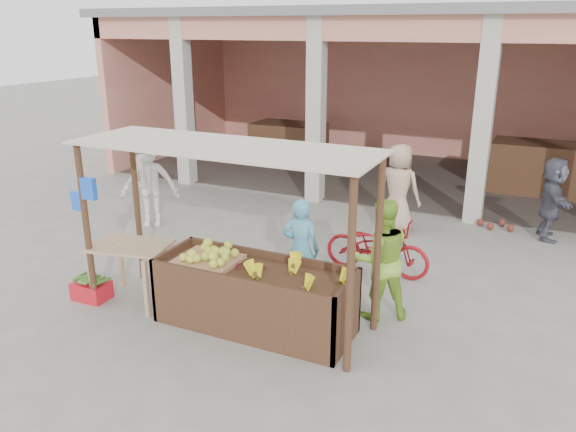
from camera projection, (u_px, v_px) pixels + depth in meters
The scene contains 19 objects.
ground at pixel (223, 318), 7.68m from camera, with size 60.00×60.00×0.00m, color slate.
market_building at pixel (403, 71), 14.44m from camera, with size 14.40×6.40×4.20m.
fruit_stall at pixel (255, 299), 7.35m from camera, with size 2.60×0.95×0.80m, color #4E311F.
stall_awning at pixel (219, 177), 7.10m from camera, with size 4.09×1.35×2.39m.
banana_heap at pixel (296, 273), 6.92m from camera, with size 1.09×0.59×0.20m, color yellow, non-canonical shape.
melon_tray at pixel (207, 256), 7.44m from camera, with size 0.81×0.70×0.21m.
berry_heap at pixel (250, 265), 7.23m from camera, with size 0.43×0.35×0.14m, color maroon.
side_table at pixel (131, 254), 7.95m from camera, with size 1.20×0.92×0.87m.
papaya_pile at pixel (129, 239), 7.88m from camera, with size 0.62×0.35×0.18m, color #4A9430, non-canonical shape.
red_crate at pixel (92, 290), 8.19m from camera, with size 0.50×0.36×0.26m, color red.
plantain_bundle at pixel (90, 280), 8.14m from camera, with size 0.40×0.28×0.08m, color #487E2E, non-canonical shape.
produce_sacks at pixel (497, 214), 10.97m from camera, with size 1.03×0.77×0.63m.
vendor_blue at pixel (301, 246), 8.02m from camera, with size 0.61×0.45×1.62m, color #58B4D6.
vendor_green at pixel (380, 256), 7.47m from camera, with size 0.86×0.50×1.78m, color #8BBE34.
motorcycle at pixel (377, 246), 8.94m from camera, with size 1.79×0.62×0.93m, color maroon.
shopper_a at pixel (149, 179), 10.96m from camera, with size 1.24×0.62×1.93m, color silver.
shopper_c at pixel (399, 184), 10.64m from camera, with size 0.92×0.60×1.91m, color tan.
shopper_d at pixel (552, 197), 10.32m from camera, with size 1.51×0.62×1.64m, color #4A4B57.
shopper_e at pixel (139, 157), 13.90m from camera, with size 0.54×0.41×1.44m, color #E9B686.
Camera 1 is at (3.72, -5.80, 3.79)m, focal length 35.00 mm.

